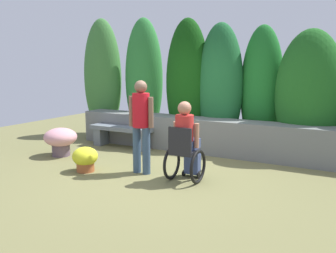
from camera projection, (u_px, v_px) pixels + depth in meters
The scene contains 8 objects.
ground_plane at pixel (165, 175), 6.46m from camera, with size 13.65×13.65×0.00m, color olive.
stone_retaining_wall at pixel (207, 136), 8.03m from camera, with size 6.37×0.60×0.74m, color slate.
hedge_backdrop at pixel (222, 87), 8.33m from camera, with size 7.81×1.06×3.10m.
stone_bench at pixel (121, 133), 8.52m from camera, with size 1.55×0.38×0.49m.
person_in_wheelchair at pixel (186, 144), 6.02m from camera, with size 0.53×0.66×1.33m.
person_standing_companion at pixel (141, 121), 6.40m from camera, with size 0.49×0.30×1.64m.
flower_pot_purple_near at pixel (85, 158), 6.62m from camera, with size 0.46×0.46×0.45m.
flower_pot_terracotta_by_wall at pixel (61, 139), 7.73m from camera, with size 0.68×0.68×0.59m.
Camera 1 is at (3.05, -5.43, 1.92)m, focal length 39.36 mm.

